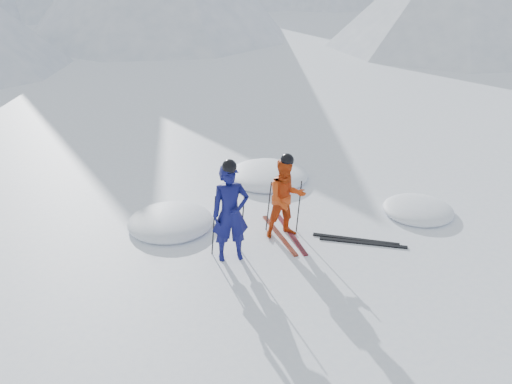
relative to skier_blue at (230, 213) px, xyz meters
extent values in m
plane|color=white|center=(2.59, -0.03, -0.93)|extent=(160.00, 160.00, 0.00)
imported|color=#0D1050|center=(0.00, 0.00, 0.00)|extent=(0.71, 0.49, 1.87)
imported|color=#CA3F10|center=(1.17, 0.67, -0.11)|extent=(0.89, 0.74, 1.65)
cylinder|color=black|center=(-0.30, 0.15, -0.31)|extent=(0.12, 0.09, 1.24)
cylinder|color=black|center=(0.25, 0.25, -0.31)|extent=(0.12, 0.07, 1.24)
cylinder|color=black|center=(0.87, 0.92, -0.38)|extent=(0.11, 0.09, 1.10)
cylinder|color=black|center=(1.47, 0.82, -0.38)|extent=(0.11, 0.08, 1.10)
cube|color=black|center=(1.05, 0.67, -0.92)|extent=(0.41, 1.69, 0.03)
cube|color=black|center=(1.29, 0.67, -0.92)|extent=(0.29, 1.70, 0.03)
cube|color=black|center=(2.51, 0.26, -0.92)|extent=(1.60, 0.75, 0.03)
cube|color=black|center=(2.61, 0.11, -0.92)|extent=(1.62, 0.70, 0.03)
ellipsoid|color=white|center=(-1.10, 1.45, -0.93)|extent=(1.79, 1.79, 0.39)
ellipsoid|color=white|center=(4.23, 1.18, -0.93)|extent=(1.52, 1.52, 0.33)
ellipsoid|color=white|center=(1.32, 3.51, -0.93)|extent=(2.00, 2.00, 0.44)
camera|label=1|loc=(-0.90, -8.63, 4.50)|focal=38.00mm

